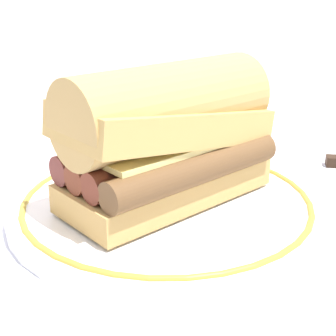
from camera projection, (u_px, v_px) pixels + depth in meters
The scene contains 3 objects.
ground_plane at pixel (153, 214), 0.47m from camera, with size 1.50×1.50×0.00m, color silver.
plate at pixel (168, 205), 0.47m from camera, with size 0.30×0.30×0.01m.
sausage_sandwich at pixel (168, 135), 0.45m from camera, with size 0.21×0.14×0.13m.
Camera 1 is at (-0.19, -0.38, 0.21)m, focal length 53.32 mm.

